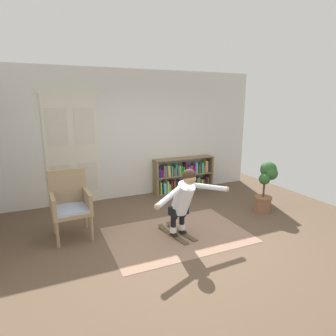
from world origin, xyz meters
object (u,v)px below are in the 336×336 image
skis_pair (176,233)px  person_skier (184,198)px  wicker_chair (70,202)px  potted_plant (266,183)px  bookshelf (183,176)px

skis_pair → person_skier: person_skier is taller
wicker_chair → potted_plant: bearing=-7.0°
wicker_chair → person_skier: 1.87m
wicker_chair → potted_plant: size_ratio=1.08×
bookshelf → person_skier: 2.59m
skis_pair → bookshelf: bearing=60.3°
bookshelf → person_skier: size_ratio=1.07×
skis_pair → person_skier: (0.04, -0.18, 0.68)m
wicker_chair → potted_plant: wicker_chair is taller
person_skier → potted_plant: bearing=11.1°
potted_plant → bookshelf: bearing=116.2°
potted_plant → skis_pair: bearing=-173.8°
potted_plant → person_skier: bearing=-168.9°
person_skier → skis_pair: bearing=101.6°
person_skier → bookshelf: bearing=63.0°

